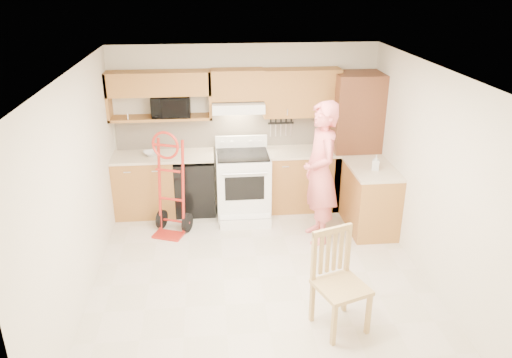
{
  "coord_description": "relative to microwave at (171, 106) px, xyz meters",
  "views": [
    {
      "loc": [
        -0.54,
        -5.12,
        3.46
      ],
      "look_at": [
        0.0,
        0.5,
        1.1
      ],
      "focal_mm": 34.91,
      "sensor_mm": 36.0,
      "label": 1
    }
  ],
  "objects": [
    {
      "name": "floor",
      "position": [
        1.1,
        -2.08,
        -1.65
      ],
      "size": [
        4.0,
        4.5,
        0.02
      ],
      "primitive_type": "cube",
      "color": "beige",
      "rests_on": "ground"
    },
    {
      "name": "ceiling",
      "position": [
        1.1,
        -2.08,
        0.87
      ],
      "size": [
        4.0,
        4.5,
        0.02
      ],
      "primitive_type": "cube",
      "color": "white",
      "rests_on": "ground"
    },
    {
      "name": "wall_back",
      "position": [
        1.1,
        0.17,
        -0.39
      ],
      "size": [
        4.0,
        0.02,
        2.5
      ],
      "primitive_type": "cube",
      "color": "beige",
      "rests_on": "ground"
    },
    {
      "name": "wall_front",
      "position": [
        1.1,
        -4.34,
        -0.39
      ],
      "size": [
        4.0,
        0.02,
        2.5
      ],
      "primitive_type": "cube",
      "color": "beige",
      "rests_on": "ground"
    },
    {
      "name": "wall_left",
      "position": [
        -0.91,
        -2.08,
        -0.39
      ],
      "size": [
        0.02,
        4.5,
        2.5
      ],
      "primitive_type": "cube",
      "color": "beige",
      "rests_on": "ground"
    },
    {
      "name": "wall_right",
      "position": [
        3.11,
        -2.08,
        -0.39
      ],
      "size": [
        0.02,
        4.5,
        2.5
      ],
      "primitive_type": "cube",
      "color": "beige",
      "rests_on": "ground"
    },
    {
      "name": "backsplash",
      "position": [
        1.1,
        0.15,
        -0.44
      ],
      "size": [
        3.92,
        0.03,
        0.55
      ],
      "primitive_type": "cube",
      "color": "beige",
      "rests_on": "wall_back"
    },
    {
      "name": "lower_cab_left",
      "position": [
        -0.45,
        -0.14,
        -1.19
      ],
      "size": [
        0.9,
        0.6,
        0.9
      ],
      "primitive_type": "cube",
      "color": "olive",
      "rests_on": "ground"
    },
    {
      "name": "dishwasher",
      "position": [
        0.3,
        -0.14,
        -1.22
      ],
      "size": [
        0.6,
        0.6,
        0.85
      ],
      "primitive_type": "cube",
      "color": "black",
      "rests_on": "ground"
    },
    {
      "name": "lower_cab_right",
      "position": [
        1.93,
        -0.14,
        -1.19
      ],
      "size": [
        1.14,
        0.6,
        0.9
      ],
      "primitive_type": "cube",
      "color": "olive",
      "rests_on": "ground"
    },
    {
      "name": "countertop_left",
      "position": [
        -0.15,
        -0.13,
        -0.72
      ],
      "size": [
        1.5,
        0.63,
        0.04
      ],
      "primitive_type": "cube",
      "color": "beige",
      "rests_on": "lower_cab_left"
    },
    {
      "name": "countertop_right",
      "position": [
        1.93,
        -0.13,
        -0.72
      ],
      "size": [
        1.14,
        0.63,
        0.04
      ],
      "primitive_type": "cube",
      "color": "beige",
      "rests_on": "lower_cab_right"
    },
    {
      "name": "cab_return_right",
      "position": [
        2.8,
        -0.94,
        -1.19
      ],
      "size": [
        0.6,
        1.0,
        0.9
      ],
      "primitive_type": "cube",
      "color": "olive",
      "rests_on": "ground"
    },
    {
      "name": "countertop_return",
      "position": [
        2.8,
        -0.94,
        -0.72
      ],
      "size": [
        0.63,
        1.0,
        0.04
      ],
      "primitive_type": "cube",
      "color": "beige",
      "rests_on": "cab_return_right"
    },
    {
      "name": "pantry_tall",
      "position": [
        2.75,
        -0.14,
        -0.59
      ],
      "size": [
        0.7,
        0.6,
        2.1
      ],
      "primitive_type": "cube",
      "color": "brown",
      "rests_on": "ground"
    },
    {
      "name": "upper_cab_left",
      "position": [
        -0.15,
        0.0,
        0.34
      ],
      "size": [
        1.5,
        0.33,
        0.34
      ],
      "primitive_type": "cube",
      "color": "olive",
      "rests_on": "wall_back"
    },
    {
      "name": "upper_shelf_mw",
      "position": [
        -0.15,
        0.0,
        -0.17
      ],
      "size": [
        1.5,
        0.33,
        0.04
      ],
      "primitive_type": "cube",
      "color": "olive",
      "rests_on": "wall_back"
    },
    {
      "name": "upper_cab_center",
      "position": [
        0.98,
        0.0,
        0.3
      ],
      "size": [
        0.76,
        0.33,
        0.44
      ],
      "primitive_type": "cube",
      "color": "olive",
      "rests_on": "wall_back"
    },
    {
      "name": "upper_cab_right",
      "position": [
        1.93,
        0.0,
        0.16
      ],
      "size": [
        1.14,
        0.33,
        0.7
      ],
      "primitive_type": "cube",
      "color": "olive",
      "rests_on": "wall_back"
    },
    {
      "name": "range_hood",
      "position": [
        0.98,
        -0.06,
        -0.01
      ],
      "size": [
        0.76,
        0.46,
        0.14
      ],
      "primitive_type": "cube",
      "color": "white",
      "rests_on": "wall_back"
    },
    {
      "name": "knife_strip",
      "position": [
        1.65,
        0.12,
        -0.4
      ],
      "size": [
        0.4,
        0.05,
        0.29
      ],
      "primitive_type": null,
      "color": "black",
      "rests_on": "backsplash"
    },
    {
      "name": "microwave",
      "position": [
        0.0,
        0.0,
        0.0
      ],
      "size": [
        0.56,
        0.38,
        0.31
      ],
      "primitive_type": "imported",
      "rotation": [
        0.0,
        0.0,
        0.0
      ],
      "color": "black",
      "rests_on": "upper_shelf_mw"
    },
    {
      "name": "range",
      "position": [
        1.02,
        -0.38,
        -1.07
      ],
      "size": [
        0.79,
        1.03,
        1.16
      ],
      "primitive_type": null,
      "color": "white",
      "rests_on": "ground"
    },
    {
      "name": "person",
      "position": [
        1.99,
        -1.18,
        -0.67
      ],
      "size": [
        0.52,
        0.75,
        1.96
      ],
      "primitive_type": "imported",
      "rotation": [
        0.0,
        0.0,
        -1.49
      ],
      "color": "#E76B6C",
      "rests_on": "ground"
    },
    {
      "name": "hand_truck",
      "position": [
        -0.05,
        -0.83,
        -0.96
      ],
      "size": [
        0.68,
        0.65,
        1.36
      ],
      "primitive_type": null,
      "rotation": [
        0.0,
        0.0,
        -0.38
      ],
      "color": "red",
      "rests_on": "ground"
    },
    {
      "name": "dining_chair",
      "position": [
        1.82,
        -3.06,
        -1.11
      ],
      "size": [
        0.63,
        0.65,
        1.07
      ],
      "primitive_type": null,
      "rotation": [
        0.0,
        0.0,
        0.34
      ],
      "color": "tan",
      "rests_on": "ground"
    },
    {
      "name": "soap_bottle",
      "position": [
        2.8,
        -1.03,
        -0.6
      ],
      "size": [
        0.12,
        0.12,
        0.21
      ],
      "primitive_type": "imported",
      "rotation": [
        0.0,
        0.0,
        -0.33
      ],
      "color": "white",
      "rests_on": "countertop_return"
    },
    {
      "name": "bowl",
      "position": [
        -0.33,
        -0.14,
        -0.68
      ],
      "size": [
        0.3,
        0.3,
        0.06
      ],
      "primitive_type": "imported",
      "rotation": [
        0.0,
        0.0,
        0.41
      ],
      "color": "white",
      "rests_on": "countertop_left"
    }
  ]
}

